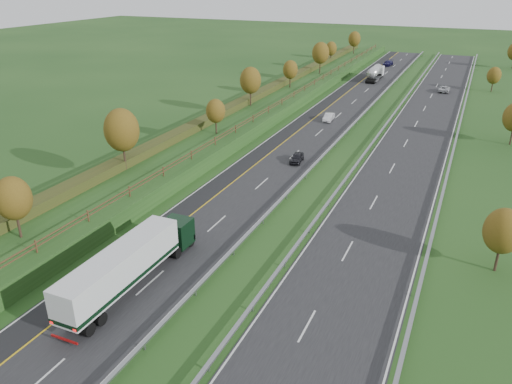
% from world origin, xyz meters
% --- Properties ---
extents(ground, '(400.00, 400.00, 0.00)m').
position_xyz_m(ground, '(8.00, 55.00, 0.00)').
color(ground, '#1E4217').
rests_on(ground, ground).
extents(near_carriageway, '(10.50, 200.00, 0.04)m').
position_xyz_m(near_carriageway, '(0.00, 60.00, 0.02)').
color(near_carriageway, black).
rests_on(near_carriageway, ground).
extents(far_carriageway, '(10.50, 200.00, 0.04)m').
position_xyz_m(far_carriageway, '(16.50, 60.00, 0.02)').
color(far_carriageway, black).
rests_on(far_carriageway, ground).
extents(hard_shoulder, '(3.00, 200.00, 0.04)m').
position_xyz_m(hard_shoulder, '(-3.75, 60.00, 0.02)').
color(hard_shoulder, black).
rests_on(hard_shoulder, ground).
extents(lane_markings, '(26.75, 200.00, 0.01)m').
position_xyz_m(lane_markings, '(6.40, 59.88, 0.05)').
color(lane_markings, silver).
rests_on(lane_markings, near_carriageway).
extents(embankment_left, '(12.00, 200.00, 2.00)m').
position_xyz_m(embankment_left, '(-13.00, 60.00, 1.00)').
color(embankment_left, '#1E4217').
rests_on(embankment_left, ground).
extents(hedge_left, '(2.20, 180.00, 1.10)m').
position_xyz_m(hedge_left, '(-15.00, 60.00, 2.55)').
color(hedge_left, '#2F3A17').
rests_on(hedge_left, embankment_left).
extents(fence_left, '(0.12, 189.06, 1.20)m').
position_xyz_m(fence_left, '(-8.50, 59.59, 2.73)').
color(fence_left, '#422B19').
rests_on(fence_left, embankment_left).
extents(median_barrier_near, '(0.32, 200.00, 0.71)m').
position_xyz_m(median_barrier_near, '(5.70, 60.00, 0.61)').
color(median_barrier_near, gray).
rests_on(median_barrier_near, ground).
extents(median_barrier_far, '(0.32, 200.00, 0.71)m').
position_xyz_m(median_barrier_far, '(10.80, 60.00, 0.61)').
color(median_barrier_far, gray).
rests_on(median_barrier_far, ground).
extents(outer_barrier_far, '(0.32, 200.00, 0.71)m').
position_xyz_m(outer_barrier_far, '(22.30, 60.00, 0.62)').
color(outer_barrier_far, gray).
rests_on(outer_barrier_far, ground).
extents(trees_left, '(6.64, 164.30, 7.66)m').
position_xyz_m(trees_left, '(-12.64, 56.63, 6.37)').
color(trees_left, '#2D2116').
rests_on(trees_left, embankment_left).
extents(trees_far, '(8.45, 118.60, 7.12)m').
position_xyz_m(trees_far, '(29.80, 89.21, 4.25)').
color(trees_far, '#2D2116').
rests_on(trees_far, ground).
extents(box_lorry, '(2.58, 16.28, 4.06)m').
position_xyz_m(box_lorry, '(0.26, 9.83, 2.33)').
color(box_lorry, black).
rests_on(box_lorry, near_carriageway).
extents(road_tanker, '(2.40, 11.22, 3.46)m').
position_xyz_m(road_tanker, '(0.37, 107.93, 1.86)').
color(road_tanker, silver).
rests_on(road_tanker, near_carriageway).
extents(car_dark_near, '(1.93, 3.89, 1.27)m').
position_xyz_m(car_dark_near, '(2.62, 44.10, 0.68)').
color(car_dark_near, black).
rests_on(car_dark_near, near_carriageway).
extents(car_silver_mid, '(1.63, 4.11, 1.33)m').
position_xyz_m(car_silver_mid, '(0.60, 66.74, 0.70)').
color(car_silver_mid, silver).
rests_on(car_silver_mid, near_carriageway).
extents(car_small_far, '(2.63, 5.22, 1.45)m').
position_xyz_m(car_small_far, '(-0.50, 130.44, 0.77)').
color(car_small_far, '#161541').
rests_on(car_small_far, near_carriageway).
extents(car_oncoming, '(2.34, 4.93, 1.36)m').
position_xyz_m(car_oncoming, '(17.34, 100.39, 0.72)').
color(car_oncoming, '#BBBCC0').
rests_on(car_oncoming, far_carriageway).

